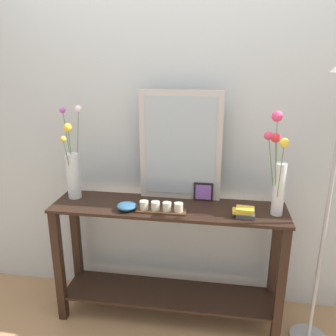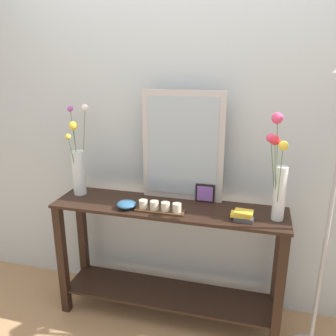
{
  "view_description": "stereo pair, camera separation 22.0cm",
  "coord_description": "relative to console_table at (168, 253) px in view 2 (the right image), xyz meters",
  "views": [
    {
      "loc": [
        0.32,
        -2.08,
        1.78
      ],
      "look_at": [
        0.0,
        0.0,
        1.12
      ],
      "focal_mm": 37.01,
      "sensor_mm": 36.0,
      "label": 1
    },
    {
      "loc": [
        0.54,
        -2.03,
        1.78
      ],
      "look_at": [
        0.0,
        0.0,
        1.12
      ],
      "focal_mm": 37.01,
      "sensor_mm": 36.0,
      "label": 2
    }
  ],
  "objects": [
    {
      "name": "ground_plane",
      "position": [
        0.0,
        0.0,
        -0.52
      ],
      "size": [
        7.0,
        6.0,
        0.02
      ],
      "primitive_type": "cube",
      "color": "#A87F56"
    },
    {
      "name": "wall_back",
      "position": [
        0.0,
        0.31,
        0.84
      ],
      "size": [
        6.4,
        0.08,
        2.7
      ],
      "primitive_type": "cube",
      "color": "#B2BCC1",
      "rests_on": "ground"
    },
    {
      "name": "console_table",
      "position": [
        0.0,
        0.0,
        0.0
      ],
      "size": [
        1.55,
        0.38,
        0.86
      ],
      "color": "black",
      "rests_on": "ground"
    },
    {
      "name": "mirror_leaning",
      "position": [
        0.06,
        0.16,
        0.72
      ],
      "size": [
        0.55,
        0.03,
        0.74
      ],
      "color": "#B7B2AD",
      "rests_on": "console_table"
    },
    {
      "name": "tall_vase_left",
      "position": [
        -0.67,
        0.06,
        0.56
      ],
      "size": [
        0.16,
        0.24,
        0.63
      ],
      "color": "silver",
      "rests_on": "console_table"
    },
    {
      "name": "vase_right",
      "position": [
        0.67,
        -0.02,
        0.62
      ],
      "size": [
        0.14,
        0.25,
        0.65
      ],
      "color": "silver",
      "rests_on": "console_table"
    },
    {
      "name": "candle_tray",
      "position": [
        -0.03,
        -0.09,
        0.38
      ],
      "size": [
        0.32,
        0.09,
        0.07
      ],
      "color": "#472D1C",
      "rests_on": "console_table"
    },
    {
      "name": "picture_frame_small",
      "position": [
        0.22,
        0.13,
        0.41
      ],
      "size": [
        0.13,
        0.01,
        0.13
      ],
      "color": "black",
      "rests_on": "console_table"
    },
    {
      "name": "decorative_bowl",
      "position": [
        -0.25,
        -0.1,
        0.38
      ],
      "size": [
        0.13,
        0.13,
        0.05
      ],
      "color": "#2D5B84",
      "rests_on": "console_table"
    },
    {
      "name": "book_stack",
      "position": [
        0.49,
        -0.09,
        0.38
      ],
      "size": [
        0.14,
        0.09,
        0.06
      ],
      "color": "#424247",
      "rests_on": "console_table"
    }
  ]
}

